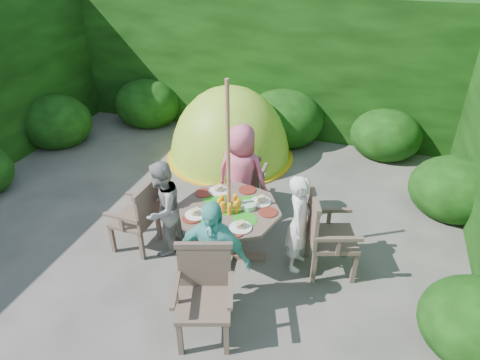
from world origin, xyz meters
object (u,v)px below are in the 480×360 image
(patio_table, at_px, (229,217))
(parasol_pole, at_px, (229,178))
(child_front, at_px, (213,258))
(dome_tent, at_px, (230,157))
(child_back, at_px, (242,175))
(garden_chair_right, at_px, (325,233))
(child_right, at_px, (299,223))
(garden_chair_left, at_px, (139,216))
(child_left, at_px, (162,209))
(garden_chair_back, at_px, (245,179))
(garden_chair_front, at_px, (204,292))

(patio_table, distance_m, parasol_pole, 0.51)
(child_front, relative_size, dome_tent, 0.50)
(child_back, bearing_deg, parasol_pole, 102.01)
(garden_chair_right, xyz_separation_m, child_right, (-0.30, -0.02, 0.08))
(patio_table, height_order, garden_chair_left, garden_chair_left)
(parasol_pole, relative_size, child_left, 1.84)
(child_right, height_order, dome_tent, dome_tent)
(patio_table, xyz_separation_m, parasol_pole, (-0.00, -0.00, 0.51))
(garden_chair_right, height_order, child_left, child_left)
(garden_chair_back, distance_m, child_front, 1.92)
(garden_chair_front, distance_m, child_back, 1.91)
(garden_chair_back, bearing_deg, child_back, 96.24)
(child_left, bearing_deg, child_right, 98.86)
(garden_chair_right, distance_m, child_back, 1.38)
(patio_table, distance_m, dome_tent, 2.67)
(child_front, bearing_deg, child_left, 143.19)
(child_right, relative_size, child_front, 0.91)
(child_front, bearing_deg, garden_chair_left, 152.68)
(garden_chair_right, distance_m, dome_tent, 3.08)
(child_right, relative_size, child_left, 1.00)
(child_back, distance_m, child_front, 1.60)
(child_right, xyz_separation_m, child_back, (-0.90, 0.68, 0.09))
(child_back, xyz_separation_m, child_front, (0.22, -1.59, -0.03))
(patio_table, relative_size, parasol_pole, 0.61)
(garden_chair_right, bearing_deg, garden_chair_back, 34.01)
(garden_chair_back, bearing_deg, parasol_pole, 95.34)
(garden_chair_back, relative_size, child_right, 0.71)
(garden_chair_front, bearing_deg, parasol_pole, 78.80)
(patio_table, distance_m, garden_chair_right, 1.09)
(parasol_pole, relative_size, dome_tent, 0.85)
(child_front, bearing_deg, patio_table, 97.89)
(parasol_pole, distance_m, child_right, 0.94)
(patio_table, xyz_separation_m, garden_chair_back, (-0.16, 1.09, -0.13))
(child_left, bearing_deg, child_back, 143.86)
(patio_table, height_order, garden_chair_front, garden_chair_front)
(child_back, bearing_deg, garden_chair_right, 155.35)
(garden_chair_left, xyz_separation_m, child_back, (0.98, 0.95, 0.22))
(parasol_pole, xyz_separation_m, child_right, (0.79, 0.11, -0.50))
(garden_chair_left, height_order, garden_chair_front, garden_chair_front)
(garden_chair_right, bearing_deg, patio_table, 78.60)
(garden_chair_left, height_order, child_right, child_right)
(garden_chair_back, distance_m, garden_chair_front, 2.21)
(garden_chair_right, relative_size, garden_chair_front, 1.05)
(child_right, height_order, child_left, child_left)
(parasol_pole, xyz_separation_m, garden_chair_left, (-1.09, -0.16, -0.63))
(garden_chair_right, xyz_separation_m, child_back, (-1.20, 0.66, 0.17))
(child_right, bearing_deg, child_front, 141.77)
(garden_chair_left, bearing_deg, dome_tent, 176.78)
(garden_chair_back, bearing_deg, child_front, 95.20)
(garden_chair_left, height_order, child_left, child_left)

